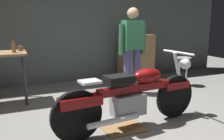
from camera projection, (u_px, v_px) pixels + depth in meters
name	position (u px, v px, depth m)	size (l,w,h in m)	color
ground_plane	(133.00, 124.00, 3.38)	(12.00, 12.00, 0.00)	gray
back_wall	(78.00, 15.00, 5.59)	(8.00, 0.12, 3.10)	#56605B
motorcycle	(133.00, 96.00, 3.20)	(2.19, 0.63, 1.00)	black
person_standing	(132.00, 47.00, 4.63)	(0.57, 0.23, 1.67)	#4C4B80
shop_stool	(183.00, 64.00, 5.29)	(0.32, 0.32, 0.64)	#B2B2B7
wooden_dresser	(136.00, 57.00, 5.83)	(0.80, 0.47, 1.10)	#99724C
drip_tray	(123.00, 128.00, 3.24)	(0.56, 0.40, 0.01)	olive
mug_brown_stoneware	(21.00, 48.00, 4.29)	(0.12, 0.09, 0.09)	brown
bottle	(14.00, 47.00, 4.04)	(0.06, 0.06, 0.24)	olive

